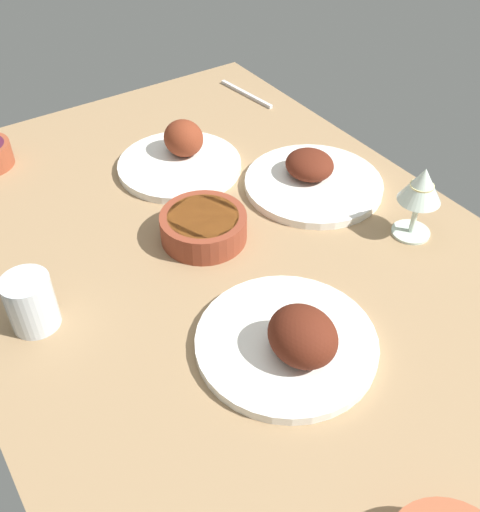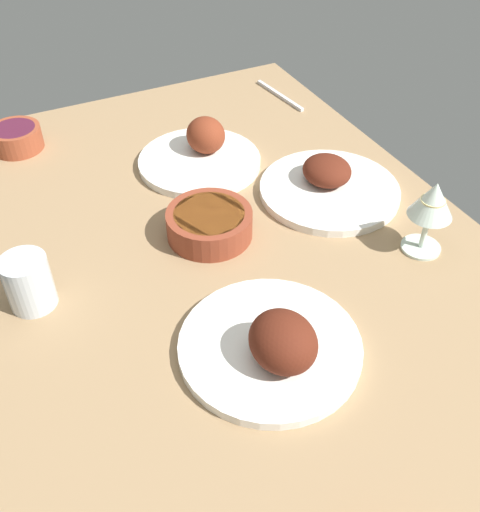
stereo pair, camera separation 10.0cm
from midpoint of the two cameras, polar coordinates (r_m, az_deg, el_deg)
dining_table at (r=103.15cm, az=2.79°, el=-1.78°), size 140.00×90.00×4.00cm
plate_near_viewer at (r=126.35cm, az=-1.42°, el=9.86°), size 25.75×25.75×8.85cm
plate_far_side at (r=119.56cm, az=10.95°, el=6.70°), size 27.67×27.67×6.69cm
plate_center_main at (r=86.71cm, az=6.74°, el=-8.65°), size 27.27×27.27×9.03cm
bowl_soup at (r=105.99cm, az=-0.26°, el=3.10°), size 15.55×15.55×5.06cm
bowl_onions at (r=137.92cm, az=-18.84°, el=10.72°), size 11.04×11.04×4.97cm
wine_glass at (r=105.39cm, az=20.70°, el=4.66°), size 7.60×7.60×14.00cm
water_tumbler at (r=96.14cm, az=-16.96°, el=-2.59°), size 7.40×7.40×9.11cm
fork_loose at (r=154.03cm, az=5.78°, el=15.10°), size 18.46×3.19×0.80cm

